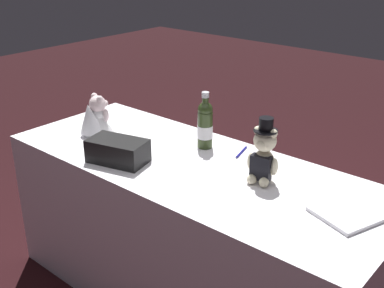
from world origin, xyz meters
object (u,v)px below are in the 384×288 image
(teddy_bear_bride, at_px, (96,118))
(signing_pen, at_px, (241,152))
(teddy_bear_groom, at_px, (263,155))
(champagne_bottle, at_px, (205,124))
(gift_case_black, at_px, (118,151))
(guestbook, at_px, (352,212))

(teddy_bear_bride, distance_m, signing_pen, 0.80)
(teddy_bear_groom, relative_size, teddy_bear_bride, 1.30)
(signing_pen, bearing_deg, champagne_bottle, 16.09)
(signing_pen, height_order, gift_case_black, gift_case_black)
(teddy_bear_groom, bearing_deg, signing_pen, -37.28)
(teddy_bear_bride, relative_size, champagne_bottle, 0.77)
(teddy_bear_bride, relative_size, signing_pen, 1.54)
(champagne_bottle, height_order, guestbook, champagne_bottle)
(champagne_bottle, distance_m, gift_case_black, 0.45)
(champagne_bottle, relative_size, gift_case_black, 0.95)
(teddy_bear_groom, height_order, gift_case_black, teddy_bear_groom)
(teddy_bear_bride, bearing_deg, guestbook, -175.22)
(teddy_bear_bride, xyz_separation_m, guestbook, (-1.39, -0.12, -0.09))
(teddy_bear_groom, height_order, champagne_bottle, teddy_bear_groom)
(signing_pen, bearing_deg, guestbook, 164.18)
(champagne_bottle, bearing_deg, guestbook, 171.10)
(teddy_bear_bride, bearing_deg, champagne_bottle, -155.68)
(gift_case_black, xyz_separation_m, guestbook, (-1.04, -0.27, -0.05))
(teddy_bear_bride, height_order, signing_pen, teddy_bear_bride)
(signing_pen, bearing_deg, gift_case_black, 49.31)
(signing_pen, distance_m, gift_case_black, 0.60)
(teddy_bear_groom, relative_size, champagne_bottle, 1.00)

